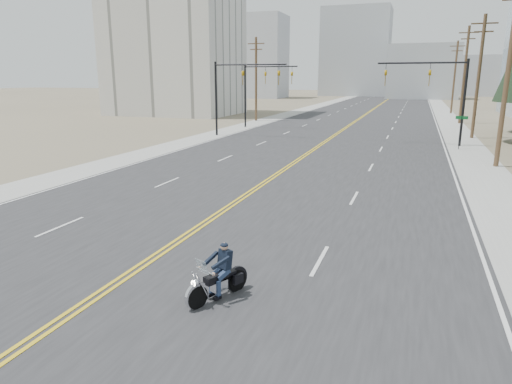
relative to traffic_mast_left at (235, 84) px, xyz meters
The scene contains 20 objects.
ground_plane 33.60m from the traffic_mast_left, 74.33° to the right, with size 400.00×400.00×0.00m, color #776D56.
road 39.36m from the traffic_mast_left, 76.71° to the left, with size 20.00×200.00×0.01m, color #303033.
sidewalk_left 38.40m from the traffic_mast_left, 93.80° to the left, with size 3.00×200.00×0.01m, color #A5A5A0.
sidewalk_right 43.45m from the traffic_mast_left, 61.68° to the left, with size 3.00×200.00×0.01m, color #A5A5A0.
traffic_mast_left is the anchor object (origin of this frame).
traffic_mast_right 17.95m from the traffic_mast_left, ahead, with size 7.10×0.26×7.00m.
traffic_mast_far 8.01m from the traffic_mast_left, 92.40° to the left, with size 6.10×0.26×7.00m.
street_sign 20.12m from the traffic_mast_left, ahead, with size 0.90×0.06×2.62m.
utility_pole_b 23.31m from the traffic_mast_left, 22.74° to the right, with size 2.20×0.30×11.50m.
utility_pole_c 22.31m from the traffic_mast_left, 15.61° to the left, with size 2.20×0.30×11.00m.
utility_pole_d 30.06m from the traffic_mast_left, 44.36° to the left, with size 2.20×0.30×11.50m.
utility_pole_e 43.66m from the traffic_mast_left, 60.53° to the left, with size 2.20×0.30×11.00m.
utility_pole_left 16.39m from the traffic_mast_left, 102.42° to the left, with size 2.20×0.30×10.50m.
apartment_block 31.50m from the traffic_mast_left, 129.59° to the left, with size 18.00×14.00×30.00m, color silver.
haze_bldg_a 87.20m from the traffic_mast_left, 107.41° to the left, with size 14.00×12.00×22.00m, color #B7BCC6.
haze_bldg_b 94.56m from the traffic_mast_left, 79.66° to the left, with size 18.00×14.00×14.00m, color #ADB2B7.
haze_bldg_d 108.34m from the traffic_mast_left, 91.60° to the left, with size 20.00×15.00×26.00m, color #ADB2B7.
haze_bldg_e 122.80m from the traffic_mast_left, 73.94° to the left, with size 14.00×14.00×12.00m, color #B7BCC6.
haze_bldg_f 106.28m from the traffic_mast_left, 112.71° to the left, with size 12.00×12.00×16.00m, color #ADB2B7.
motorcyclist 33.82m from the traffic_mast_left, 69.05° to the right, with size 0.81×1.89×1.47m, color black, non-canonical shape.
Camera 1 is at (7.49, -9.12, 5.54)m, focal length 32.00 mm.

